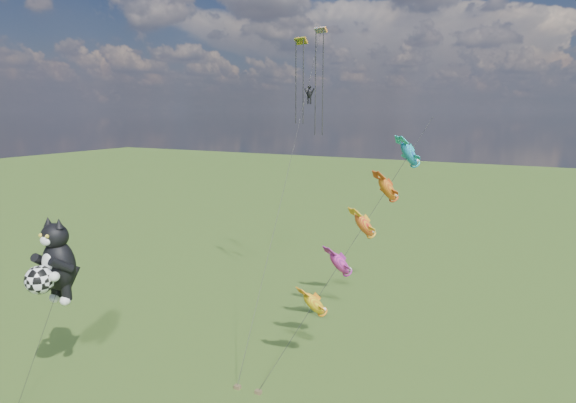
% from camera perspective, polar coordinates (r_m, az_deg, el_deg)
% --- Properties ---
extents(ground, '(300.00, 300.00, 0.00)m').
position_cam_1_polar(ground, '(36.50, -23.36, -18.43)').
color(ground, '#234310').
extents(cat_kite_rig, '(2.58, 4.15, 11.10)m').
position_cam_1_polar(cat_kite_rig, '(31.77, -26.03, -6.61)').
color(cat_kite_rig, brown).
rests_on(cat_kite_rig, ground).
extents(fish_windsock_rig, '(7.09, 14.40, 16.81)m').
position_cam_1_polar(fish_windsock_rig, '(33.65, 8.97, -2.84)').
color(fish_windsock_rig, brown).
rests_on(fish_windsock_rig, ground).
extents(parafoil_rig, '(3.18, 17.33, 24.36)m').
position_cam_1_polar(parafoil_rig, '(41.57, 2.42, 13.42)').
color(parafoil_rig, brown).
rests_on(parafoil_rig, ground).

